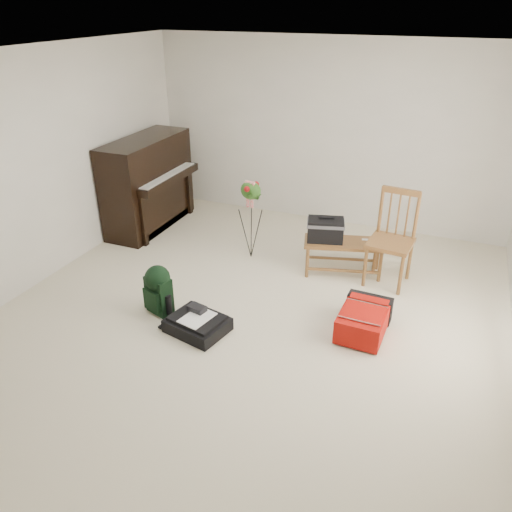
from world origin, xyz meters
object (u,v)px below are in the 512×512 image
at_px(piano, 149,185).
at_px(red_suitcase, 364,318).
at_px(green_backpack, 158,287).
at_px(flower_stand, 251,220).
at_px(black_duffel, 197,323).
at_px(bench, 332,232).
at_px(dining_chair, 391,240).

xyz_separation_m(piano, red_suitcase, (3.32, -1.39, -0.46)).
bearing_deg(green_backpack, flower_stand, 94.13).
xyz_separation_m(red_suitcase, black_duffel, (-1.50, -0.63, -0.06)).
xyz_separation_m(bench, green_backpack, (-1.39, -1.54, -0.21)).
distance_m(bench, black_duffel, 1.95).
distance_m(dining_chair, red_suitcase, 1.13).
distance_m(red_suitcase, green_backpack, 2.08).
bearing_deg(dining_chair, green_backpack, -136.89).
relative_size(piano, flower_stand, 1.46).
bearing_deg(red_suitcase, green_backpack, -164.35).
xyz_separation_m(bench, red_suitcase, (0.63, -1.05, -0.36)).
bearing_deg(bench, black_duffel, -132.94).
bearing_deg(green_backpack, black_duffel, 2.98).
relative_size(green_backpack, flower_stand, 0.52).
distance_m(piano, black_duffel, 2.77).
bearing_deg(green_backpack, bench, 66.47).
height_order(piano, dining_chair, piano).
bearing_deg(green_backpack, piano, 143.35).
bearing_deg(dining_chair, black_duffel, -126.16).
bearing_deg(red_suitcase, flower_stand, 150.11).
distance_m(bench, red_suitcase, 1.28).
height_order(bench, black_duffel, bench).
xyz_separation_m(black_duffel, flower_stand, (-0.13, 1.65, 0.42)).
bearing_deg(piano, red_suitcase, -22.65).
height_order(piano, bench, piano).
bearing_deg(red_suitcase, black_duffel, -155.08).
distance_m(piano, green_backpack, 2.30).
xyz_separation_m(bench, black_duffel, (-0.88, -1.69, -0.42)).
bearing_deg(flower_stand, green_backpack, -93.63).
height_order(piano, flower_stand, piano).
bearing_deg(flower_stand, black_duffel, -74.67).
xyz_separation_m(piano, bench, (2.70, -0.33, -0.10)).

